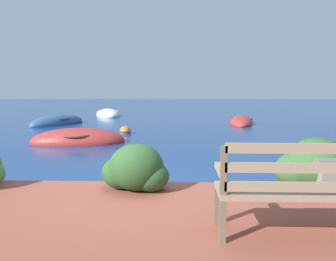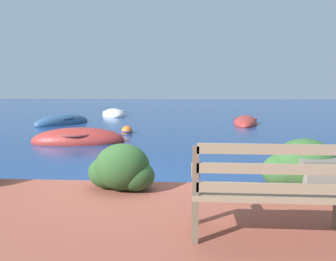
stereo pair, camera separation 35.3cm
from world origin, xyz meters
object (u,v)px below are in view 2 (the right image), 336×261
rowboat_mid (62,123)px  rowboat_nearest (78,140)px  rowboat_outer (114,114)px  rowboat_far (245,123)px  mooring_buoy (127,131)px  park_bench (272,188)px

rowboat_mid → rowboat_nearest: bearing=56.7°
rowboat_outer → rowboat_mid: bearing=145.8°
rowboat_mid → rowboat_far: (8.12, 0.70, -0.01)m
rowboat_far → mooring_buoy: (-4.71, -3.36, 0.02)m
rowboat_mid → park_bench: bearing=60.3°
rowboat_mid → mooring_buoy: 4.33m
rowboat_far → mooring_buoy: 5.78m
park_bench → mooring_buoy: 8.95m
park_bench → rowboat_far: bearing=83.2°
rowboat_far → mooring_buoy: bearing=-44.7°
rowboat_outer → mooring_buoy: rowboat_outer is taller
rowboat_mid → rowboat_outer: bearing=-165.5°
rowboat_outer → rowboat_far: bearing=-137.6°
rowboat_far → rowboat_outer: 7.85m
rowboat_mid → rowboat_outer: (1.25, 4.50, -0.00)m
park_bench → mooring_buoy: park_bench is taller
rowboat_nearest → rowboat_far: size_ratio=0.89×
park_bench → rowboat_nearest: 7.57m
rowboat_nearest → rowboat_far: rowboat_nearest is taller
rowboat_nearest → rowboat_mid: 5.27m
park_bench → rowboat_mid: (-6.43, 11.06, -0.64)m
mooring_buoy → rowboat_outer: bearing=106.8°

